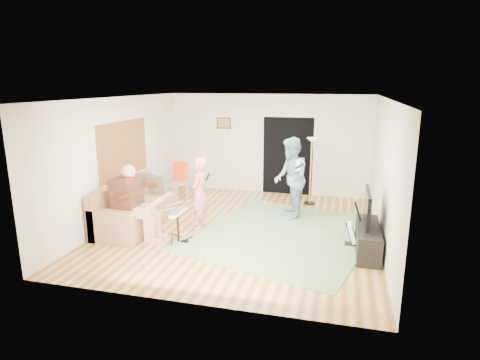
% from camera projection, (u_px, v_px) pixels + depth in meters
% --- Properties ---
extents(floor, '(6.00, 6.00, 0.00)m').
position_uv_depth(floor, '(241.00, 229.00, 8.42)').
color(floor, brown).
rests_on(floor, ground).
extents(walls, '(5.50, 6.00, 2.70)m').
position_uv_depth(walls, '(241.00, 166.00, 8.10)').
color(walls, beige).
rests_on(walls, floor).
extents(ceiling, '(6.00, 6.00, 0.00)m').
position_uv_depth(ceiling, '(241.00, 98.00, 7.77)').
color(ceiling, white).
rests_on(ceiling, walls).
extents(window_blinds, '(0.00, 2.05, 2.05)m').
position_uv_depth(window_blinds, '(124.00, 149.00, 8.90)').
color(window_blinds, '#9C5D30').
rests_on(window_blinds, walls).
extents(doorway, '(2.10, 0.00, 2.10)m').
position_uv_depth(doorway, '(288.00, 156.00, 10.85)').
color(doorway, black).
rests_on(doorway, walls).
extents(picture_frame, '(0.42, 0.03, 0.32)m').
position_uv_depth(picture_frame, '(224.00, 123.00, 11.08)').
color(picture_frame, '#3F2314').
rests_on(picture_frame, walls).
extents(area_rug, '(4.15, 4.46, 0.02)m').
position_uv_depth(area_rug, '(282.00, 234.00, 8.13)').
color(area_rug, '#587B4B').
rests_on(area_rug, floor).
extents(sofa, '(0.94, 2.28, 0.92)m').
position_uv_depth(sofa, '(133.00, 211.00, 8.59)').
color(sofa, '#98734C').
rests_on(sofa, floor).
extents(drummer, '(0.96, 0.54, 1.48)m').
position_uv_depth(drummer, '(137.00, 210.00, 7.81)').
color(drummer, '#4F2616').
rests_on(drummer, sofa).
extents(drum_kit, '(0.35, 0.63, 0.65)m').
position_uv_depth(drum_kit, '(178.00, 228.00, 7.67)').
color(drum_kit, black).
rests_on(drum_kit, floor).
extents(singer, '(0.40, 0.58, 1.51)m').
position_uv_depth(singer, '(199.00, 194.00, 8.31)').
color(singer, '#FF6E72').
rests_on(singer, floor).
extents(microphone, '(0.06, 0.06, 0.24)m').
position_uv_depth(microphone, '(208.00, 177.00, 8.17)').
color(microphone, black).
rests_on(microphone, singer).
extents(guitarist, '(0.91, 1.04, 1.83)m').
position_uv_depth(guitarist, '(291.00, 178.00, 8.95)').
color(guitarist, '#7090A5').
rests_on(guitarist, floor).
extents(guitar_held, '(0.23, 0.61, 0.26)m').
position_uv_depth(guitar_held, '(300.00, 164.00, 8.82)').
color(guitar_held, white).
rests_on(guitar_held, guitarist).
extents(guitar_spare, '(0.31, 0.28, 0.86)m').
position_uv_depth(guitar_spare, '(352.00, 233.00, 7.53)').
color(guitar_spare, black).
rests_on(guitar_spare, floor).
extents(torchiere_lamp, '(0.30, 0.30, 1.68)m').
position_uv_depth(torchiere_lamp, '(311.00, 159.00, 9.90)').
color(torchiere_lamp, black).
rests_on(torchiere_lamp, floor).
extents(dining_chair, '(0.50, 0.53, 0.95)m').
position_uv_depth(dining_chair, '(181.00, 186.00, 10.56)').
color(dining_chair, tan).
rests_on(dining_chair, floor).
extents(tv_cabinet, '(0.40, 1.40, 0.50)m').
position_uv_depth(tv_cabinet, '(368.00, 239.00, 7.21)').
color(tv_cabinet, black).
rests_on(tv_cabinet, floor).
extents(television, '(0.06, 1.04, 0.59)m').
position_uv_depth(television, '(367.00, 207.00, 7.08)').
color(television, black).
rests_on(television, tv_cabinet).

